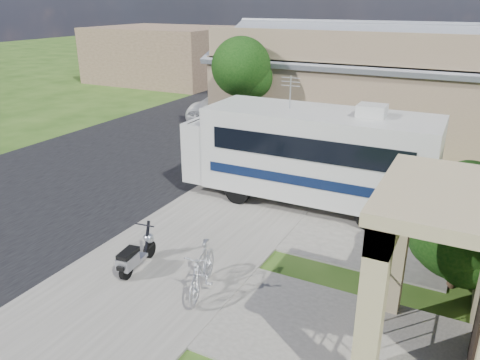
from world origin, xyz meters
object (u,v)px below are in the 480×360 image
at_px(shrub, 465,225).
at_px(garden_hose, 372,324).
at_px(scooter, 135,255).
at_px(pickup_truck, 236,105).
at_px(bicycle, 202,272).
at_px(van, 279,83).
at_px(motorhome, 309,153).

relative_size(shrub, garden_hose, 7.71).
bearing_deg(scooter, pickup_truck, 101.67).
xyz_separation_m(pickup_truck, garden_hose, (9.90, -13.23, -0.78)).
bearing_deg(pickup_truck, bicycle, 109.60).
bearing_deg(shrub, van, 123.10).
relative_size(van, garden_hose, 15.88).
distance_m(motorhome, garden_hose, 6.16).
bearing_deg(garden_hose, pickup_truck, 126.81).
relative_size(pickup_truck, van, 1.04).
height_order(shrub, scooter, shrub).
relative_size(motorhome, shrub, 2.56).
xyz_separation_m(motorhome, van, (-7.36, 15.29, -0.76)).
bearing_deg(scooter, garden_hose, -1.59).
xyz_separation_m(motorhome, shrub, (4.44, -2.81, -0.15)).
xyz_separation_m(bicycle, pickup_truck, (-6.42, 13.74, 0.33)).
relative_size(scooter, bicycle, 0.82).
bearing_deg(bicycle, shrub, 14.96).
bearing_deg(scooter, bicycle, -7.60).
xyz_separation_m(motorhome, garden_hose, (3.14, -5.06, -1.55)).
xyz_separation_m(shrub, pickup_truck, (-11.20, 10.97, -0.62)).
bearing_deg(garden_hose, bicycle, -171.59).
distance_m(shrub, pickup_truck, 15.69).
xyz_separation_m(shrub, bicycle, (-4.78, -2.77, -0.95)).
distance_m(scooter, van, 21.50).
distance_m(scooter, pickup_truck, 14.48).
distance_m(shrub, scooter, 7.21).
height_order(motorhome, shrub, motorhome).
bearing_deg(garden_hose, shrub, 60.06).
distance_m(motorhome, scooter, 6.08).
relative_size(shrub, scooter, 2.00).
xyz_separation_m(scooter, van, (-5.21, 20.85, 0.44)).
xyz_separation_m(bicycle, van, (-7.02, 20.87, 0.33)).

